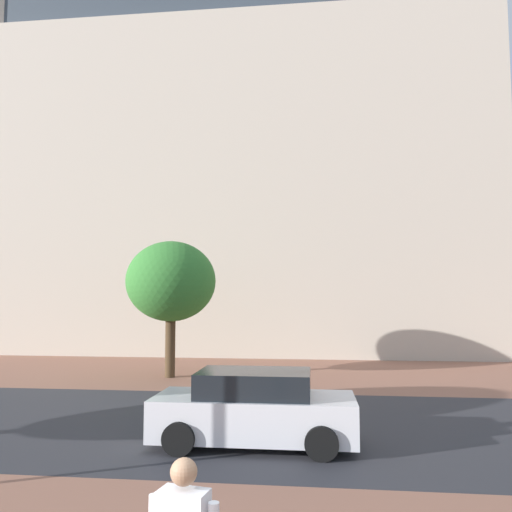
% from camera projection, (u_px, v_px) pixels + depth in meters
% --- Properties ---
extents(ground_plane, '(120.00, 120.00, 0.00)m').
position_uv_depth(ground_plane, '(247.00, 417.00, 12.84)').
color(ground_plane, '#93604C').
extents(street_asphalt_strip, '(120.00, 7.86, 0.00)m').
position_uv_depth(street_asphalt_strip, '(243.00, 424.00, 12.13)').
color(street_asphalt_strip, '#2D2D33').
rests_on(street_asphalt_strip, ground_plane).
extents(landmark_building, '(30.05, 14.04, 33.27)m').
position_uv_depth(landmark_building, '(229.00, 177.00, 33.09)').
color(landmark_building, beige).
rests_on(landmark_building, ground_plane).
extents(car_white, '(4.12, 1.96, 1.51)m').
position_uv_depth(car_white, '(254.00, 409.00, 10.43)').
color(car_white, silver).
rests_on(car_white, ground_plane).
extents(tree_curb_far, '(3.45, 3.45, 5.23)m').
position_uv_depth(tree_curb_far, '(171.00, 282.00, 19.59)').
color(tree_curb_far, '#4C3823').
rests_on(tree_curb_far, ground_plane).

